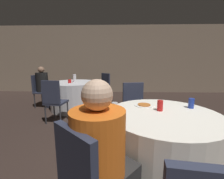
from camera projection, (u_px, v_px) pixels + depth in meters
ground_plane at (172, 174)px, 1.79m from camera, size 16.00×16.00×0.00m
wall_back at (132, 60)px, 6.37m from camera, size 16.00×0.06×2.80m
table_near at (161, 144)px, 1.72m from camera, size 1.24×1.24×0.76m
table_far at (75, 95)px, 4.22m from camera, size 1.31×1.31×0.76m
chair_near_north at (134, 104)px, 2.70m from camera, size 0.47×0.47×0.94m
chair_far_south at (54, 98)px, 3.15m from camera, size 0.45×0.45×0.94m
chair_far_west at (40, 88)px, 4.36m from camera, size 0.45×0.45×0.94m
chair_far_northeast at (104, 85)px, 4.90m from camera, size 0.57×0.57×0.94m
person_orange_shirt at (105, 161)px, 1.06m from camera, size 0.49×0.50×1.21m
person_black_shirt at (45, 87)px, 4.32m from camera, size 0.50×0.36×1.18m
pizza_plate_near at (144, 105)px, 1.94m from camera, size 0.25×0.25×0.02m
soda_can_silver at (115, 108)px, 1.64m from camera, size 0.07×0.07×0.12m
soda_can_red at (160, 106)px, 1.73m from camera, size 0.07×0.07×0.12m
soda_can_blue at (191, 103)px, 1.82m from camera, size 0.07×0.07×0.12m
bottle_far at (74, 78)px, 4.13m from camera, size 0.09×0.09×0.22m
cup_far at (70, 81)px, 3.98m from camera, size 0.09×0.09×0.09m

